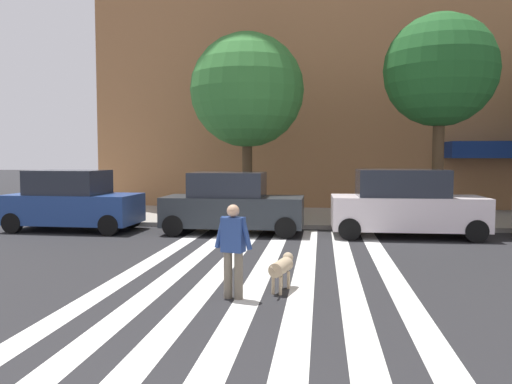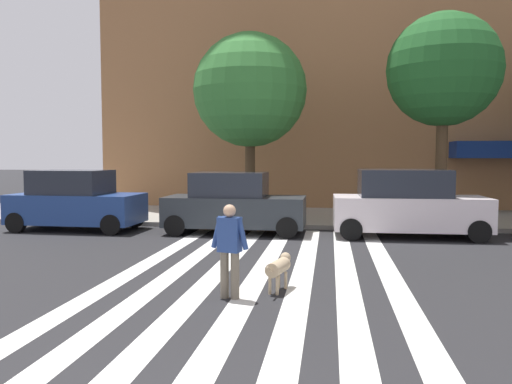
# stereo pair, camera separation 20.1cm
# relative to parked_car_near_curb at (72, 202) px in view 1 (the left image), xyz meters

# --- Properties ---
(ground_plane) EXTENTS (160.00, 160.00, 0.00)m
(ground_plane) POSITION_rel_parked_car_near_curb_xyz_m (6.38, -6.08, -0.96)
(ground_plane) COLOR #232326
(sidewalk_far) EXTENTS (80.00, 6.00, 0.15)m
(sidewalk_far) POSITION_rel_parked_car_near_curb_xyz_m (6.38, 4.22, -0.89)
(sidewalk_far) COLOR gray
(sidewalk_far) RESTS_ON ground_plane
(crosswalk_stripes) EXTENTS (5.85, 14.00, 0.01)m
(crosswalk_stripes) POSITION_rel_parked_car_near_curb_xyz_m (6.99, -6.08, -0.96)
(crosswalk_stripes) COLOR silver
(crosswalk_stripes) RESTS_ON ground_plane
(parked_car_near_curb) EXTENTS (4.30, 2.13, 2.01)m
(parked_car_near_curb) POSITION_rel_parked_car_near_curb_xyz_m (0.00, 0.00, 0.00)
(parked_car_near_curb) COLOR navy
(parked_car_near_curb) RESTS_ON ground_plane
(parked_car_behind_first) EXTENTS (4.44, 1.90, 1.96)m
(parked_car_behind_first) POSITION_rel_parked_car_near_curb_xyz_m (5.39, -0.00, -0.03)
(parked_car_behind_first) COLOR #292E34
(parked_car_behind_first) RESTS_ON ground_plane
(parked_car_third_in_line) EXTENTS (4.59, 2.02, 2.07)m
(parked_car_third_in_line) POSITION_rel_parked_car_near_curb_xyz_m (10.79, -0.00, 0.03)
(parked_car_third_in_line) COLOR silver
(parked_car_third_in_line) RESTS_ON ground_plane
(street_tree_nearest) EXTENTS (4.26, 4.26, 6.93)m
(street_tree_nearest) POSITION_rel_parked_car_near_curb_xyz_m (5.43, 3.15, 3.97)
(street_tree_nearest) COLOR #4C3823
(street_tree_nearest) RESTS_ON sidewalk_far
(street_tree_middle) EXTENTS (3.83, 3.83, 7.16)m
(street_tree_middle) POSITION_rel_parked_car_near_curb_xyz_m (12.21, 2.27, 4.40)
(street_tree_middle) COLOR #4C3823
(street_tree_middle) RESTS_ON sidewalk_far
(pedestrian_dog_walker) EXTENTS (0.70, 0.32, 1.64)m
(pedestrian_dog_walker) POSITION_rel_parked_car_near_curb_xyz_m (6.73, -7.45, -0.04)
(pedestrian_dog_walker) COLOR #6B6051
(pedestrian_dog_walker) RESTS_ON ground_plane
(dog_on_leash) EXTENTS (0.43, 1.06, 0.65)m
(dog_on_leash) POSITION_rel_parked_car_near_curb_xyz_m (7.53, -6.82, -0.52)
(dog_on_leash) COLOR tan
(dog_on_leash) RESTS_ON ground_plane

